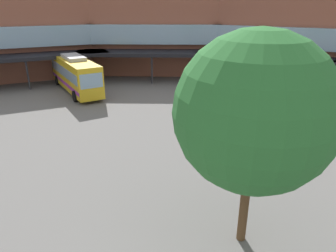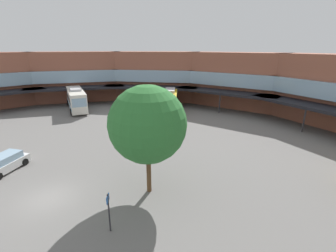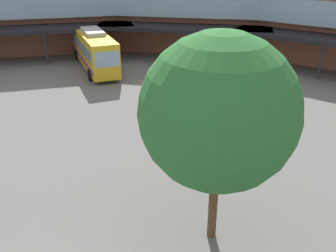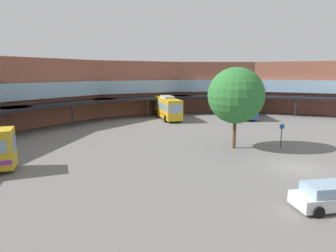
{
  "view_description": "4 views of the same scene",
  "coord_description": "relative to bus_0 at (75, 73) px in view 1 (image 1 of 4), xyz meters",
  "views": [
    {
      "loc": [
        3.91,
        -4.41,
        9.2
      ],
      "look_at": [
        -0.17,
        11.66,
        2.5
      ],
      "focal_mm": 33.34,
      "sensor_mm": 36.0,
      "label": 1
    },
    {
      "loc": [
        17.98,
        -4.02,
        10.95
      ],
      "look_at": [
        -2.17,
        14.15,
        2.18
      ],
      "focal_mm": 26.28,
      "sensor_mm": 36.0,
      "label": 2
    },
    {
      "loc": [
        7.63,
        -5.77,
        10.78
      ],
      "look_at": [
        0.21,
        11.19,
        2.17
      ],
      "focal_mm": 40.52,
      "sensor_mm": 36.0,
      "label": 3
    },
    {
      "loc": [
        -25.41,
        0.81,
        7.83
      ],
      "look_at": [
        2.58,
        13.16,
        2.15
      ],
      "focal_mm": 30.6,
      "sensor_mm": 36.0,
      "label": 4
    }
  ],
  "objects": [
    {
      "name": "bus_0",
      "position": [
        0.0,
        0.0,
        0.0
      ],
      "size": [
        9.66,
        9.64,
        3.84
      ],
      "rotation": [
        0.0,
        0.0,
        5.5
      ],
      "color": "gold",
      "rests_on": "ground"
    },
    {
      "name": "plaza_tree",
      "position": [
        18.18,
        -18.89,
        3.61
      ],
      "size": [
        5.8,
        5.8,
        8.46
      ],
      "color": "brown",
      "rests_on": "ground"
    },
    {
      "name": "station_building",
      "position": [
        13.87,
        -4.34,
        3.08
      ],
      "size": [
        81.79,
        50.56,
        9.99
      ],
      "color": "#93543F",
      "rests_on": "ground"
    }
  ]
}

